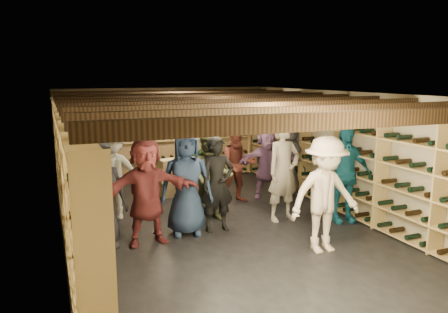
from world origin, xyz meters
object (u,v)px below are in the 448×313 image
crate_stack_right (167,182)px  crate_loose (202,201)px  person_6 (186,182)px  person_8 (238,165)px  person_0 (99,193)px  person_7 (284,171)px  person_5 (147,191)px  crate_stack_left (170,178)px  person_3 (325,195)px  person_9 (113,174)px  person_12 (288,159)px  person_10 (206,172)px  person_2 (211,177)px  person_11 (267,162)px  person_1 (218,184)px  person_4 (344,175)px

crate_stack_right → crate_loose: size_ratio=1.14×
person_6 → person_8: (1.59, 1.42, -0.09)m
person_0 → person_7: size_ratio=0.95×
person_5 → person_8: 2.83m
crate_stack_left → person_3: size_ratio=0.47×
person_9 → person_12: (3.95, 0.22, -0.03)m
person_5 → person_10: person_5 is taller
crate_stack_right → crate_loose: 1.35m
person_3 → person_2: bearing=120.5°
person_7 → person_10: bearing=128.9°
person_6 → person_11: person_6 is taller
person_2 → person_3: (1.10, -2.04, 0.06)m
crate_loose → person_6: (-0.80, -1.52, 0.83)m
person_0 → person_8: size_ratio=1.09×
crate_loose → person_12: 2.24m
person_11 → person_12: (0.55, 0.00, 0.04)m
person_10 → person_1: bearing=-87.2°
crate_loose → person_10: 0.82m
person_6 → person_9: person_6 is taller
person_1 → person_5: (-1.28, -0.14, 0.04)m
person_0 → crate_stack_left: bearing=43.2°
person_4 → person_5: 3.64m
crate_stack_right → person_3: person_3 is taller
crate_stack_left → person_0: 3.15m
person_5 → crate_stack_left: bearing=66.1°
person_3 → person_9: 4.00m
person_12 → person_8: bearing=-179.5°
crate_stack_right → person_1: 2.91m
crate_stack_right → person_2: 2.39m
person_4 → person_1: bearing=-178.4°
person_2 → person_12: size_ratio=1.00×
person_6 → crate_loose: bearing=74.3°
person_5 → person_11: 3.53m
person_5 → person_7: person_7 is taller
crate_stack_left → person_12: size_ratio=0.50×
person_3 → person_0: bearing=157.2°
crate_stack_left → person_4: person_4 is taller
person_11 → person_6: bearing=-137.2°
person_2 → person_0: bearing=-144.1°
crate_loose → person_8: person_8 is taller
person_7 → person_12: size_ratio=1.12×
person_8 → person_12: (1.31, 0.10, 0.02)m
person_8 → person_10: person_8 is taller
person_8 → person_10: (-0.83, -0.30, -0.03)m
person_3 → person_7: size_ratio=0.96×
crate_loose → person_5: bearing=-131.6°
person_4 → person_12: bearing=101.7°
person_10 → person_11: bearing=27.0°
crate_loose → person_10: size_ratio=0.32×
person_1 → person_4: size_ratio=0.93×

